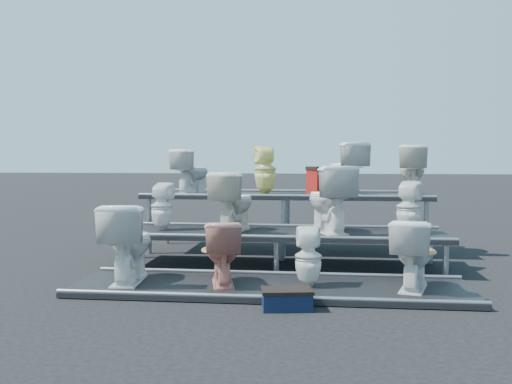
# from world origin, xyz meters

# --- Properties ---
(ground) EXTENTS (80.00, 80.00, 0.00)m
(ground) POSITION_xyz_m (0.00, 0.00, 0.00)
(ground) COLOR black
(ground) RESTS_ON ground
(tier_front) EXTENTS (4.20, 1.20, 0.06)m
(tier_front) POSITION_xyz_m (0.00, -1.30, 0.03)
(tier_front) COLOR black
(tier_front) RESTS_ON ground
(tier_mid) EXTENTS (4.20, 1.20, 0.46)m
(tier_mid) POSITION_xyz_m (0.00, 0.00, 0.23)
(tier_mid) COLOR black
(tier_mid) RESTS_ON ground
(tier_back) EXTENTS (4.20, 1.20, 0.86)m
(tier_back) POSITION_xyz_m (0.00, 1.30, 0.43)
(tier_back) COLOR black
(tier_back) RESTS_ON ground
(toilet_0) EXTENTS (0.55, 0.88, 0.86)m
(toilet_0) POSITION_xyz_m (-1.56, -1.30, 0.49)
(toilet_0) COLOR white
(toilet_0) RESTS_ON tier_front
(toilet_1) EXTENTS (0.53, 0.74, 0.69)m
(toilet_1) POSITION_xyz_m (-0.52, -1.30, 0.40)
(toilet_1) COLOR tan
(toilet_1) RESTS_ON tier_front
(toilet_2) EXTENTS (0.29, 0.30, 0.62)m
(toilet_2) POSITION_xyz_m (0.40, -1.30, 0.37)
(toilet_2) COLOR white
(toilet_2) RESTS_ON tier_front
(toilet_3) EXTENTS (0.58, 0.80, 0.73)m
(toilet_3) POSITION_xyz_m (1.48, -1.30, 0.42)
(toilet_3) COLOR white
(toilet_3) RESTS_ON tier_front
(toilet_4) EXTENTS (0.30, 0.30, 0.62)m
(toilet_4) POSITION_xyz_m (-1.55, 0.00, 0.77)
(toilet_4) COLOR white
(toilet_4) RESTS_ON tier_mid
(toilet_5) EXTENTS (0.59, 0.83, 0.77)m
(toilet_5) POSITION_xyz_m (-0.60, 0.00, 0.84)
(toilet_5) COLOR silver
(toilet_5) RESTS_ON tier_mid
(toilet_6) EXTENTS (0.74, 0.95, 0.85)m
(toilet_6) POSITION_xyz_m (0.63, 0.00, 0.89)
(toilet_6) COLOR white
(toilet_6) RESTS_ON tier_mid
(toilet_7) EXTENTS (0.39, 0.39, 0.66)m
(toilet_7) POSITION_xyz_m (1.62, 0.00, 0.79)
(toilet_7) COLOR white
(toilet_7) RESTS_ON tier_mid
(toilet_8) EXTENTS (0.60, 0.75, 0.67)m
(toilet_8) POSITION_xyz_m (-1.45, 1.30, 1.20)
(toilet_8) COLOR white
(toilet_8) RESTS_ON tier_back
(toilet_9) EXTENTS (0.41, 0.41, 0.73)m
(toilet_9) POSITION_xyz_m (-0.31, 1.30, 1.23)
(toilet_9) COLOR #F3F193
(toilet_9) RESTS_ON tier_back
(toilet_10) EXTENTS (0.71, 0.86, 0.77)m
(toilet_10) POSITION_xyz_m (0.89, 1.30, 1.24)
(toilet_10) COLOR white
(toilet_10) RESTS_ON tier_back
(toilet_11) EXTENTS (0.48, 0.75, 0.73)m
(toilet_11) POSITION_xyz_m (1.85, 1.30, 1.22)
(toilet_11) COLOR silver
(toilet_11) RESTS_ON tier_back
(red_crate) EXTENTS (0.63, 0.58, 0.37)m
(red_crate) POSITION_xyz_m (0.62, 1.23, 1.04)
(red_crate) COLOR #9C1311
(red_crate) RESTS_ON tier_back
(step_stool) EXTENTS (0.49, 0.35, 0.16)m
(step_stool) POSITION_xyz_m (0.22, -2.02, 0.08)
(step_stool) COLOR black
(step_stool) RESTS_ON ground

